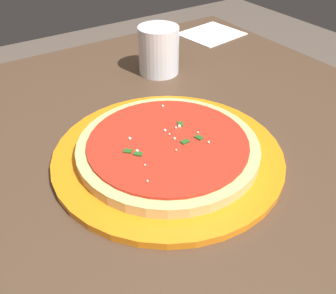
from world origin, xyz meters
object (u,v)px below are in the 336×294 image
object	(u,v)px
pizza	(168,147)
napkin_loose_left	(211,34)
cup_tall_drink	(159,50)
serving_plate	(168,155)

from	to	relation	value
pizza	napkin_loose_left	distance (m)	0.53
pizza	cup_tall_drink	bearing A→B (deg)	60.24
serving_plate	napkin_loose_left	bearing A→B (deg)	44.20
napkin_loose_left	pizza	bearing A→B (deg)	-135.80
cup_tall_drink	pizza	bearing A→B (deg)	-119.76
serving_plate	pizza	xyz separation A→B (m)	(-0.00, 0.00, 0.02)
cup_tall_drink	napkin_loose_left	bearing A→B (deg)	25.92
cup_tall_drink	napkin_loose_left	size ratio (longest dim) A/B	0.68
pizza	cup_tall_drink	size ratio (longest dim) A/B	2.77
serving_plate	cup_tall_drink	size ratio (longest dim) A/B	3.53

